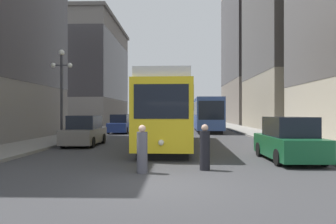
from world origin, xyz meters
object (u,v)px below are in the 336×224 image
object	(u,v)px
streetcar	(170,111)
parked_car_right_far	(289,141)
parked_car_left_far	(84,132)
pedestrian_crossing_far	(205,149)
parked_car_left_near	(132,122)
pedestrian_crossing_near	(142,151)
lamp_post_left_near	(62,82)
parked_car_left_mid	(120,124)
transit_bus	(207,113)

from	to	relation	value
streetcar	parked_car_right_far	distance (m)	8.09
parked_car_left_far	streetcar	bearing A→B (deg)	0.92
parked_car_left_far	pedestrian_crossing_far	size ratio (longest dim) A/B	2.70
parked_car_left_near	pedestrian_crossing_near	xyz separation A→B (m)	(4.49, -30.06, -0.11)
pedestrian_crossing_far	lamp_post_left_near	size ratio (longest dim) A/B	0.27
streetcar	parked_car_left_far	xyz separation A→B (m)	(-5.19, -0.06, -1.26)
streetcar	parked_car_right_far	world-z (taller)	streetcar
parked_car_left_near	parked_car_left_mid	bearing A→B (deg)	-91.04
transit_bus	parked_car_left_mid	bearing A→B (deg)	-159.75
pedestrian_crossing_far	lamp_post_left_near	bearing A→B (deg)	160.94
transit_bus	pedestrian_crossing_near	size ratio (longest dim) A/B	7.14
parked_car_left_mid	pedestrian_crossing_far	world-z (taller)	parked_car_left_mid
parked_car_right_far	streetcar	bearing A→B (deg)	-51.51
transit_bus	pedestrian_crossing_far	bearing A→B (deg)	-94.42
streetcar	lamp_post_left_near	xyz separation A→B (m)	(-7.09, 1.33, 1.92)
parked_car_right_far	parked_car_left_near	bearing A→B (deg)	-70.09
parked_car_left_mid	lamp_post_left_near	distance (m)	11.62
parked_car_left_far	lamp_post_left_near	xyz separation A→B (m)	(-1.90, 1.39, 3.18)
parked_car_left_near	parked_car_right_far	size ratio (longest dim) A/B	1.13
transit_bus	lamp_post_left_near	bearing A→B (deg)	-126.33
parked_car_left_far	pedestrian_crossing_far	bearing A→B (deg)	-51.70
streetcar	transit_bus	bearing A→B (deg)	78.64
streetcar	parked_car_left_mid	xyz separation A→B (m)	(-5.19, 12.34, -1.26)
parked_car_left_mid	pedestrian_crossing_near	bearing A→B (deg)	-79.23
transit_bus	pedestrian_crossing_near	world-z (taller)	transit_bus
pedestrian_crossing_near	parked_car_left_near	bearing A→B (deg)	-42.14
transit_bus	parked_car_right_far	distance (m)	21.72
parked_car_left_far	pedestrian_crossing_near	bearing A→B (deg)	-63.30
parked_car_left_near	parked_car_left_far	bearing A→B (deg)	-91.04
transit_bus	lamp_post_left_near	xyz separation A→B (m)	(-10.63, -14.12, 2.08)
parked_car_right_far	pedestrian_crossing_near	xyz separation A→B (m)	(-5.75, -2.89, -0.10)
parked_car_left_near	lamp_post_left_near	world-z (taller)	lamp_post_left_near
pedestrian_crossing_near	lamp_post_left_near	size ratio (longest dim) A/B	0.27
parked_car_left_near	pedestrian_crossing_far	xyz separation A→B (m)	(6.61, -29.47, -0.10)
parked_car_left_mid	streetcar	bearing A→B (deg)	-68.26
transit_bus	parked_car_left_mid	size ratio (longest dim) A/B	2.30
parked_car_left_far	pedestrian_crossing_far	xyz separation A→B (m)	(6.61, -8.43, -0.10)
pedestrian_crossing_near	lamp_post_left_near	xyz separation A→B (m)	(-6.39, 10.41, 3.28)
pedestrian_crossing_near	lamp_post_left_near	distance (m)	12.65
parked_car_left_mid	lamp_post_left_near	world-z (taller)	lamp_post_left_near
pedestrian_crossing_near	parked_car_left_mid	bearing A→B (deg)	-38.79
streetcar	lamp_post_left_near	distance (m)	7.46
streetcar	parked_car_left_near	xyz separation A→B (m)	(-5.19, 20.98, -1.26)
parked_car_left_mid	lamp_post_left_near	bearing A→B (deg)	-100.87
parked_car_right_far	pedestrian_crossing_near	world-z (taller)	parked_car_right_far
transit_bus	pedestrian_crossing_far	world-z (taller)	transit_bus
pedestrian_crossing_far	streetcar	bearing A→B (deg)	129.53
pedestrian_crossing_near	pedestrian_crossing_far	bearing A→B (deg)	-125.25
streetcar	pedestrian_crossing_near	xyz separation A→B (m)	(-0.70, -9.08, -1.36)
streetcar	pedestrian_crossing_near	distance (m)	9.21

